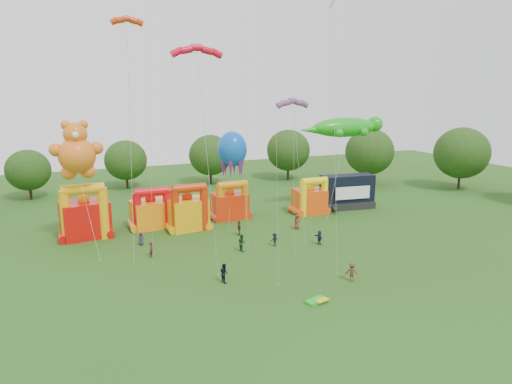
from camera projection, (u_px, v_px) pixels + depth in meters
name	position (u px, v px, depth m)	size (l,w,h in m)	color
ground	(308.00, 309.00, 38.27)	(160.00, 160.00, 0.00)	#2A4A14
tree_ring	(294.00, 238.00, 37.01)	(119.40, 121.46, 12.07)	#352314
bouncy_castle_0	(85.00, 217.00, 56.47)	(6.17, 5.26, 7.05)	red
bouncy_castle_1	(151.00, 212.00, 60.59)	(5.44, 4.60, 5.70)	orange
bouncy_castle_2	(188.00, 211.00, 59.81)	(5.27, 4.44, 6.34)	#F0A00C
bouncy_castle_3	(230.00, 204.00, 65.00)	(4.76, 3.83, 5.66)	red
bouncy_castle_4	(310.00, 199.00, 67.73)	(4.99, 4.21, 5.61)	#F14A0D
stage_trailer	(347.00, 192.00, 70.61)	(8.53, 4.01, 5.26)	black
teddy_bear_kite	(82.00, 181.00, 51.83)	(5.91, 9.23, 14.76)	orange
gecko_kite	(339.00, 162.00, 66.92)	(14.29, 7.56, 14.16)	#1AA016
octopus_kite	(231.00, 178.00, 65.45)	(5.42, 9.32, 12.23)	blue
parafoil_kites	(147.00, 138.00, 49.65)	(21.40, 15.78, 26.78)	red
diamond_kites	(257.00, 113.00, 48.46)	(19.09, 18.62, 36.30)	red
folded_kite_bundle	(317.00, 301.00, 39.51)	(2.19, 1.48, 0.31)	green
spectator_0	(141.00, 239.00, 53.97)	(0.77, 0.50, 1.57)	#2B253D
spectator_1	(151.00, 250.00, 49.99)	(0.64, 0.42, 1.76)	#4F161B
spectator_2	(242.00, 243.00, 51.97)	(0.95, 0.74, 1.95)	#16371B
spectator_3	(275.00, 240.00, 53.66)	(1.02, 0.58, 1.57)	black
spectator_4	(239.00, 228.00, 57.69)	(1.11, 0.46, 1.90)	#412C1A
spectator_5	(319.00, 238.00, 54.20)	(1.58, 0.50, 1.70)	#222239
spectator_6	(297.00, 222.00, 60.23)	(0.93, 0.61, 1.90)	maroon
spectator_7	(336.00, 209.00, 67.14)	(0.61, 0.40, 1.66)	#1B452D
spectator_8	(224.00, 273.00, 43.47)	(0.92, 0.71, 1.89)	black
spectator_9	(352.00, 272.00, 43.76)	(1.20, 0.69, 1.86)	#472F1C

